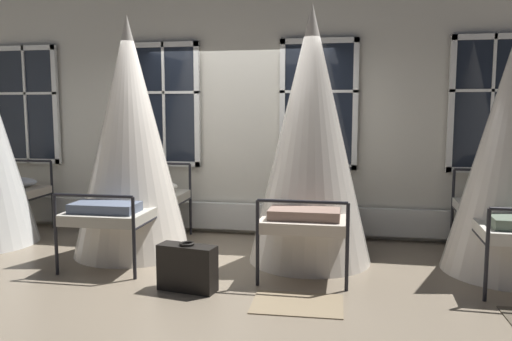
{
  "coord_description": "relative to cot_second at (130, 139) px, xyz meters",
  "views": [
    {
      "loc": [
        1.51,
        -5.63,
        1.71
      ],
      "look_at": [
        0.44,
        0.04,
        1.02
      ],
      "focal_mm": 35.83,
      "sensor_mm": 36.0,
      "label": 1
    }
  ],
  "objects": [
    {
      "name": "ground",
      "position": [
        1.08,
        -0.02,
        -1.36
      ],
      "size": [
        19.92,
        19.92,
        0.0
      ],
      "primitive_type": "plane",
      "color": "gray"
    },
    {
      "name": "cot_second",
      "position": [
        0.0,
        0.0,
        0.0
      ],
      "size": [
        1.38,
        1.95,
        2.8
      ],
      "rotation": [
        0.0,
        0.0,
        1.58
      ],
      "color": "black",
      "rests_on": "ground"
    },
    {
      "name": "rug_third",
      "position": [
        2.14,
        -1.32,
        -1.36
      ],
      "size": [
        0.82,
        0.58,
        0.01
      ],
      "primitive_type": "cube",
      "rotation": [
        0.0,
        0.0,
        0.03
      ],
      "color": "#8E7A5B",
      "rests_on": "ground"
    },
    {
      "name": "suitcase_dark",
      "position": [
        1.07,
        -1.15,
        -1.14
      ],
      "size": [
        0.59,
        0.3,
        0.47
      ],
      "rotation": [
        0.0,
        0.0,
        -0.17
      ],
      "color": "black",
      "rests_on": "ground"
    },
    {
      "name": "cot_third",
      "position": [
        2.13,
        0.06,
        0.03
      ],
      "size": [
        1.38,
        1.94,
        2.87
      ],
      "rotation": [
        0.0,
        0.0,
        1.57
      ],
      "color": "black",
      "rests_on": "ground"
    },
    {
      "name": "window_bank",
      "position": [
        1.08,
        1.09,
        -0.38
      ],
      "size": [
        7.39,
        0.1,
        2.56
      ],
      "color": "black",
      "rests_on": "ground"
    },
    {
      "name": "back_wall_with_windows",
      "position": [
        1.08,
        1.21,
        0.32
      ],
      "size": [
        10.96,
        0.1,
        3.37
      ],
      "primitive_type": "cube",
      "color": "beige",
      "rests_on": "ground"
    }
  ]
}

